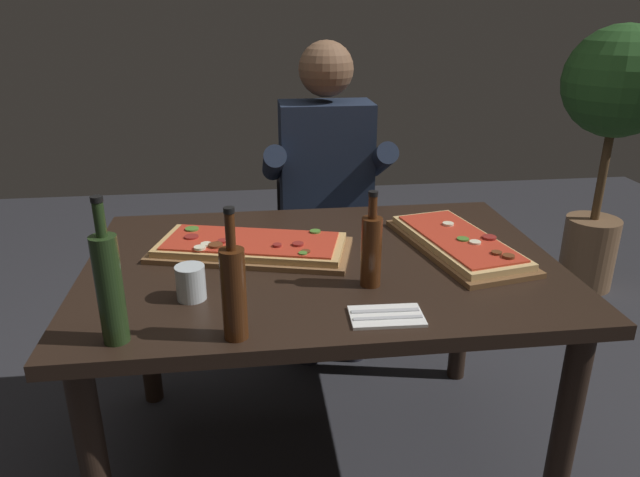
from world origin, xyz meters
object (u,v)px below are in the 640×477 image
dining_table (322,288)px  seated_diner (327,188)px  pizza_rectangular_left (458,243)px  pizza_rectangular_front (251,247)px  vinegar_bottle_green (371,249)px  diner_chair (323,234)px  potted_plant_corner (614,112)px  oil_bottle_amber (109,286)px  tumbler_near_camera (191,285)px  wine_bottle_dark (234,291)px

dining_table → seated_diner: 0.75m
pizza_rectangular_left → seated_diner: (-0.32, 0.70, -0.02)m
pizza_rectangular_front → vinegar_bottle_green: (0.32, -0.27, 0.09)m
dining_table → pizza_rectangular_front: size_ratio=2.14×
vinegar_bottle_green → diner_chair: 1.10m
pizza_rectangular_front → pizza_rectangular_left: bearing=-4.4°
pizza_rectangular_left → dining_table: bearing=-175.5°
potted_plant_corner → dining_table: bearing=-144.8°
dining_table → oil_bottle_amber: size_ratio=4.06×
pizza_rectangular_front → pizza_rectangular_left: 0.65m
pizza_rectangular_left → tumbler_near_camera: size_ratio=6.30×
seated_diner → diner_chair: bearing=90.0°
dining_table → vinegar_bottle_green: size_ratio=5.24×
vinegar_bottle_green → seated_diner: seated_diner is taller
pizza_rectangular_left → seated_diner: bearing=114.5°
vinegar_bottle_green → diner_chair: bearing=89.7°
wine_bottle_dark → seated_diner: size_ratio=0.24×
pizza_rectangular_left → seated_diner: size_ratio=0.43×
vinegar_bottle_green → tumbler_near_camera: (-0.48, -0.02, -0.07)m
oil_bottle_amber → tumbler_near_camera: size_ratio=3.76×
dining_table → potted_plant_corner: potted_plant_corner is taller
pizza_rectangular_front → diner_chair: 0.88m
oil_bottle_amber → seated_diner: (0.64, 1.13, -0.13)m
wine_bottle_dark → oil_bottle_amber: oil_bottle_amber is taller
wine_bottle_dark → vinegar_bottle_green: (0.36, 0.23, -0.01)m
pizza_rectangular_front → seated_diner: (0.33, 0.65, -0.02)m
oil_bottle_amber → tumbler_near_camera: oil_bottle_amber is taller
wine_bottle_dark → diner_chair: wine_bottle_dark is taller
dining_table → potted_plant_corner: 2.00m
tumbler_near_camera → potted_plant_corner: potted_plant_corner is taller
tumbler_near_camera → potted_plant_corner: size_ratio=0.07×
tumbler_near_camera → potted_plant_corner: (1.98, 1.35, 0.18)m
wine_bottle_dark → oil_bottle_amber: 0.27m
tumbler_near_camera → seated_diner: seated_diner is taller
tumbler_near_camera → diner_chair: 1.20m
pizza_rectangular_front → wine_bottle_dark: bearing=-94.8°
oil_bottle_amber → seated_diner: 1.30m
vinegar_bottle_green → pizza_rectangular_front: bearing=140.1°
seated_diner → vinegar_bottle_green: bearing=-90.4°
wine_bottle_dark → potted_plant_corner: size_ratio=0.23×
pizza_rectangular_front → dining_table: bearing=-21.8°
seated_diner → potted_plant_corner: potted_plant_corner is taller
pizza_rectangular_left → oil_bottle_amber: bearing=-155.9°
oil_bottle_amber → vinegar_bottle_green: 0.67m
pizza_rectangular_front → wine_bottle_dark: wine_bottle_dark is taller
pizza_rectangular_front → potted_plant_corner: bearing=30.1°
pizza_rectangular_left → seated_diner: seated_diner is taller
dining_table → wine_bottle_dark: 0.53m
vinegar_bottle_green → potted_plant_corner: potted_plant_corner is taller
wine_bottle_dark → pizza_rectangular_left: bearing=33.0°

